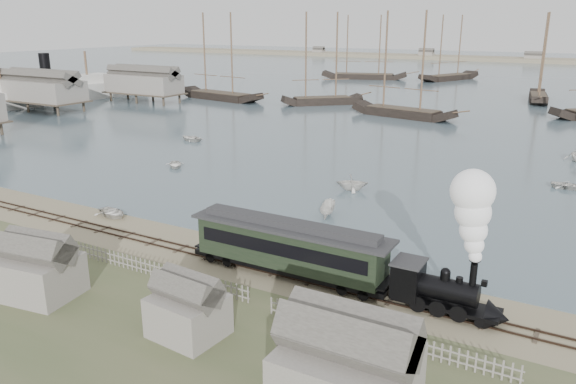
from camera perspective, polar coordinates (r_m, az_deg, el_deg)
The scene contains 24 objects.
ground at distance 44.60m, azimuth -2.21°, elevation -6.66°, with size 600.00×600.00×0.00m, color gray.
harbor_water at distance 206.62m, azimuth 23.80°, elevation 10.59°, with size 600.00×336.00×0.06m, color #475A66.
rail_track at distance 43.05m, azimuth -3.62°, elevation -7.53°, with size 120.00×1.80×0.16m.
picket_fence_west at distance 43.31m, azimuth -14.60°, elevation -7.98°, with size 19.00×0.10×1.20m, color gray, non-canonical shape.
picket_fence_east at distance 33.79m, azimuth 9.67°, elevation -15.21°, with size 15.00×0.10×1.20m, color gray, non-canonical shape.
shed_left at distance 42.28m, azimuth -23.78°, elevation -9.58°, with size 5.00×4.00×4.10m, color gray, non-canonical shape.
shed_mid at distance 34.90m, azimuth -10.00°, elevation -14.10°, with size 4.00×3.50×3.60m, color gray, non-canonical shape.
western_wharf at distance 123.68m, azimuth -23.24°, elevation 9.19°, with size 36.00×56.00×8.00m, color gray, non-canonical shape.
far_spit at distance 286.09m, azimuth 25.67°, elevation 11.74°, with size 500.00×20.00×1.80m, color tan.
locomotive at distance 35.97m, azimuth 17.35°, elevation -6.10°, with size 7.37×2.75×9.19m.
passenger_coach at distance 40.60m, azimuth 0.13°, elevation -5.51°, with size 15.38×2.97×3.74m.
beached_dinghy at distance 56.09m, azimuth -17.40°, elevation -2.02°, with size 3.61×2.58×0.75m, color silver.
steamship at distance 139.96m, azimuth -23.33°, elevation 10.57°, with size 50.62×8.44×11.07m, color silver, non-canonical shape.
rowboat_0 at distance 72.88m, azimuth -11.40°, elevation 2.75°, with size 3.33×2.38×0.69m, color silver.
rowboat_1 at distance 61.87m, azimuth 6.54°, elevation 0.99°, with size 3.44×2.97×1.81m, color silver.
rowboat_2 at distance 53.63m, azimuth 4.02°, elevation -1.76°, with size 3.29×1.24×1.27m, color silver.
rowboat_3 at distance 69.59m, azimuth 26.59°, elevation 0.61°, with size 3.53×2.52×0.73m, color silver.
rowboat_6 at distance 89.04m, azimuth -9.84°, elevation 5.43°, with size 3.92×2.80×0.81m, color silver.
schooner_0 at distance 135.26m, azimuth -7.01°, elevation 13.52°, with size 23.66×5.46×20.00m, color black, non-canonical shape.
schooner_1 at distance 125.99m, azimuth 3.56°, elevation 13.36°, with size 18.07×4.17×20.00m, color black, non-canonical shape.
schooner_2 at distance 111.10m, azimuth 11.86°, elevation 12.57°, with size 20.98×4.84×20.00m, color black, non-canonical shape.
schooner_6 at distance 185.77m, azimuth 7.83°, elevation 14.38°, with size 26.90×6.21×20.00m, color black, non-canonical shape.
schooner_7 at distance 187.57m, azimuth 16.27°, elevation 13.91°, with size 24.25×5.60×20.00m, color black, non-canonical shape.
schooner_10 at distance 142.93m, azimuth 24.52°, elevation 12.34°, with size 17.69×4.08×20.00m, color black, non-canonical shape.
Camera 1 is at (21.59, -34.71, 17.84)m, focal length 35.00 mm.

